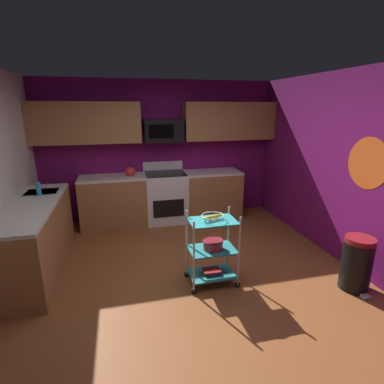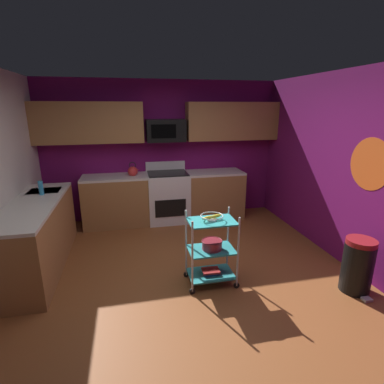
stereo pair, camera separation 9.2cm
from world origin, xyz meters
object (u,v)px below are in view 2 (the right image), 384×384
(fruit_bowl, at_px, (212,217))
(kettle, at_px, (133,171))
(trash_can, at_px, (358,266))
(oven_range, at_px, (168,196))
(dish_soap_bottle, at_px, (41,188))
(mixing_bowl_large, at_px, (212,244))
(book_stack, at_px, (211,271))
(microwave, at_px, (166,130))
(rolling_cart, at_px, (211,250))

(fruit_bowl, bearing_deg, kettle, 110.89)
(kettle, distance_m, trash_can, 3.76)
(oven_range, height_order, dish_soap_bottle, dish_soap_bottle)
(mixing_bowl_large, xyz_separation_m, kettle, (-0.86, 2.22, 0.48))
(oven_range, height_order, trash_can, oven_range)
(oven_range, relative_size, fruit_bowl, 4.04)
(oven_range, distance_m, trash_can, 3.32)
(kettle, bearing_deg, book_stack, -69.11)
(microwave, distance_m, rolling_cart, 2.65)
(mixing_bowl_large, distance_m, trash_can, 1.72)
(rolling_cart, relative_size, book_stack, 4.23)
(kettle, bearing_deg, rolling_cart, -69.11)
(microwave, xyz_separation_m, rolling_cart, (0.22, -2.33, -1.25))
(oven_range, xyz_separation_m, book_stack, (0.22, -2.23, -0.32))
(microwave, bearing_deg, rolling_cart, -84.62)
(rolling_cart, distance_m, mixing_bowl_large, 0.07)
(fruit_bowl, height_order, kettle, kettle)
(oven_range, distance_m, mixing_bowl_large, 2.24)
(oven_range, distance_m, kettle, 0.82)
(trash_can, bearing_deg, oven_range, 124.00)
(microwave, height_order, mixing_bowl_large, microwave)
(kettle, bearing_deg, dish_soap_bottle, -142.68)
(fruit_bowl, distance_m, dish_soap_bottle, 2.48)
(microwave, xyz_separation_m, dish_soap_bottle, (-1.92, -1.09, -0.68))
(fruit_bowl, xyz_separation_m, dish_soap_bottle, (-2.14, 1.24, 0.14))
(oven_range, height_order, fruit_bowl, oven_range)
(fruit_bowl, bearing_deg, book_stack, -90.00)
(microwave, xyz_separation_m, book_stack, (0.22, -2.33, -1.55))
(rolling_cart, bearing_deg, oven_range, 95.62)
(book_stack, relative_size, dish_soap_bottle, 1.08)
(oven_range, distance_m, book_stack, 2.26)
(rolling_cart, relative_size, kettle, 3.47)
(fruit_bowl, height_order, book_stack, fruit_bowl)
(oven_range, xyz_separation_m, rolling_cart, (0.22, -2.23, -0.03))
(trash_can, bearing_deg, fruit_bowl, 162.29)
(microwave, bearing_deg, kettle, -170.22)
(fruit_bowl, distance_m, trash_can, 1.80)
(kettle, bearing_deg, oven_range, 0.35)
(oven_range, bearing_deg, mixing_bowl_large, -84.16)
(kettle, bearing_deg, microwave, 9.78)
(book_stack, bearing_deg, fruit_bowl, 90.00)
(microwave, relative_size, dish_soap_bottle, 3.50)
(microwave, relative_size, fruit_bowl, 2.57)
(oven_range, height_order, book_stack, oven_range)
(rolling_cart, height_order, dish_soap_bottle, dish_soap_bottle)
(mixing_bowl_large, height_order, trash_can, trash_can)
(fruit_bowl, relative_size, trash_can, 0.41)
(mixing_bowl_large, distance_m, kettle, 2.43)
(oven_range, relative_size, book_stack, 5.08)
(kettle, xyz_separation_m, dish_soap_bottle, (-1.29, -0.99, 0.02))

